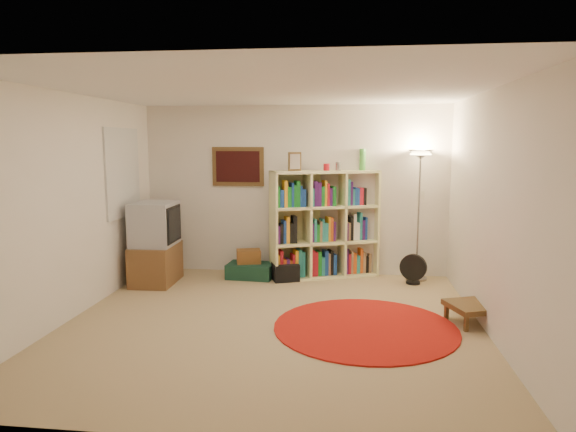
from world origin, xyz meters
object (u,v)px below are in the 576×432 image
floor_lamp (420,172)px  suitcase (251,271)px  bookshelf (323,226)px  floor_fan (413,269)px  side_table (473,307)px  tv_stand (156,244)px

floor_lamp → suitcase: 2.80m
bookshelf → floor_lamp: bookshelf is taller
floor_fan → floor_lamp: bearing=92.4°
floor_lamp → floor_fan: bearing=-107.3°
floor_lamp → side_table: floor_lamp is taller
floor_fan → side_table: bearing=-53.9°
side_table → floor_fan: bearing=106.4°
tv_stand → floor_fan: bearing=4.6°
bookshelf → side_table: (1.73, -1.82, -0.57)m
bookshelf → floor_fan: 1.41m
floor_lamp → side_table: size_ratio=2.96×
bookshelf → floor_fan: size_ratio=4.41×
floor_fan → suitcase: (-2.31, 0.07, -0.11)m
floor_lamp → tv_stand: (-3.65, -0.62, -0.99)m
tv_stand → suitcase: (1.26, 0.43, -0.44)m
tv_stand → suitcase: size_ratio=1.67×
floor_fan → tv_stand: tv_stand is taller
floor_lamp → side_table: bearing=-78.2°
tv_stand → bookshelf: bearing=14.4°
floor_fan → bookshelf: bearing=-172.6°
floor_fan → side_table: (0.45, -1.54, -0.02)m
floor_fan → side_table: 1.60m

